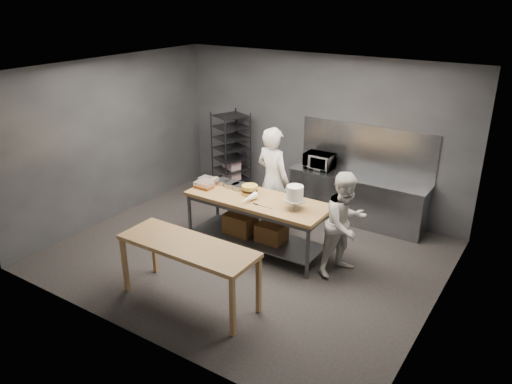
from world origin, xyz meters
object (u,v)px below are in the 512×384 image
work_table (256,217)px  chef_right (345,224)px  near_counter (188,250)px  microwave (319,161)px  speed_rack (231,154)px  chef_behind (273,181)px  frosted_cake_stand (295,195)px  layer_cake (250,190)px

work_table → chef_right: 1.56m
near_counter → microwave: bearing=88.1°
speed_rack → chef_behind: (1.70, -1.10, 0.11)m
work_table → microwave: 1.98m
frosted_cake_stand → layer_cake: frosted_cake_stand is taller
work_table → microwave: size_ratio=4.43×
work_table → chef_right: bearing=3.4°
speed_rack → frosted_cake_stand: 3.18m
chef_right → microwave: 2.28m
frosted_cake_stand → microwave: bearing=105.6°
work_table → speed_rack: 2.60m
speed_rack → microwave: 2.02m
near_counter → microwave: (0.12, 3.71, 0.24)m
chef_right → frosted_cake_stand: 0.88m
frosted_cake_stand → layer_cake: size_ratio=1.42×
work_table → microwave: (0.19, 1.91, 0.48)m
chef_behind → frosted_cake_stand: size_ratio=5.07×
microwave → frosted_cake_stand: bearing=-74.4°
microwave → frosted_cake_stand: 2.03m
work_table → near_counter: (0.07, -1.80, 0.24)m
work_table → layer_cake: size_ratio=8.97×
chef_right → near_counter: bearing=165.0°
speed_rack → layer_cake: 2.41m
layer_cake → frosted_cake_stand: bearing=-7.0°
chef_behind → chef_right: 1.79m
chef_behind → chef_right: chef_behind is taller
microwave → layer_cake: bearing=-101.2°
speed_rack → chef_right: (3.36, -1.74, -0.04)m
chef_right → chef_behind: bearing=91.8°
speed_rack → chef_behind: 2.02m
work_table → frosted_cake_stand: 0.95m
near_counter → chef_right: (1.47, 1.89, 0.00)m
work_table → frosted_cake_stand: frosted_cake_stand is taller
microwave → frosted_cake_stand: size_ratio=1.42×
work_table → chef_right: chef_right is taller
chef_behind → layer_cake: (-0.05, -0.66, 0.04)m
chef_behind → chef_right: bearing=171.1°
speed_rack → chef_right: 3.78m
near_counter → frosted_cake_stand: frosted_cake_stand is taller
chef_behind → near_counter: bearing=106.5°
microwave → frosted_cake_stand: frosted_cake_stand is taller
chef_behind → layer_cake: bearing=97.8°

